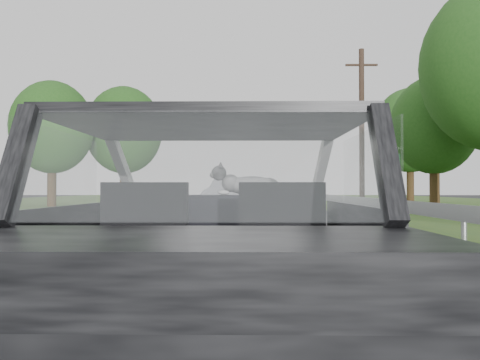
{
  "coord_description": "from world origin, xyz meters",
  "views": [
    {
      "loc": [
        0.19,
        -3.13,
        1.05
      ],
      "look_at": [
        0.14,
        0.5,
        1.12
      ],
      "focal_mm": 35.0,
      "sensor_mm": 36.0,
      "label": 1
    }
  ],
  "objects_px": {
    "highway_sign": "(395,184)",
    "subject_car": "(217,237)",
    "cat": "(252,184)",
    "utility_pole": "(362,129)",
    "other_car": "(234,195)"
  },
  "relations": [
    {
      "from": "subject_car",
      "to": "utility_pole",
      "type": "bearing_deg",
      "value": 73.62
    },
    {
      "from": "other_car",
      "to": "highway_sign",
      "type": "bearing_deg",
      "value": 6.31
    },
    {
      "from": "subject_car",
      "to": "utility_pole",
      "type": "height_order",
      "value": "utility_pole"
    },
    {
      "from": "subject_car",
      "to": "other_car",
      "type": "relative_size",
      "value": 0.86
    },
    {
      "from": "subject_car",
      "to": "utility_pole",
      "type": "relative_size",
      "value": 0.49
    },
    {
      "from": "other_car",
      "to": "highway_sign",
      "type": "height_order",
      "value": "highway_sign"
    },
    {
      "from": "subject_car",
      "to": "cat",
      "type": "xyz_separation_m",
      "value": [
        0.24,
        0.66,
        0.36
      ]
    },
    {
      "from": "cat",
      "to": "utility_pole",
      "type": "height_order",
      "value": "utility_pole"
    },
    {
      "from": "other_car",
      "to": "subject_car",
      "type": "bearing_deg",
      "value": -77.53
    },
    {
      "from": "other_car",
      "to": "utility_pole",
      "type": "xyz_separation_m",
      "value": [
        6.43,
        3.74,
        3.32
      ]
    },
    {
      "from": "cat",
      "to": "other_car",
      "type": "distance_m",
      "value": 16.28
    },
    {
      "from": "highway_sign",
      "to": "subject_car",
      "type": "bearing_deg",
      "value": -118.5
    },
    {
      "from": "cat",
      "to": "highway_sign",
      "type": "distance_m",
      "value": 16.84
    },
    {
      "from": "other_car",
      "to": "utility_pole",
      "type": "height_order",
      "value": "utility_pole"
    },
    {
      "from": "subject_car",
      "to": "highway_sign",
      "type": "distance_m",
      "value": 17.55
    }
  ]
}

